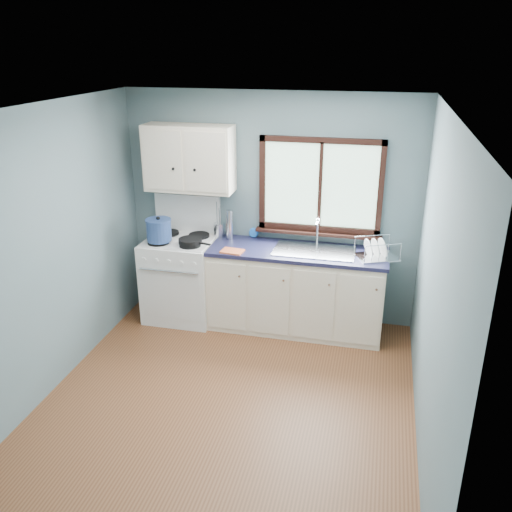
% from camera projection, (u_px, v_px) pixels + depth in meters
% --- Properties ---
extents(floor, '(3.20, 3.60, 0.02)m').
position_uv_depth(floor, '(227.00, 405.00, 4.74)').
color(floor, brown).
rests_on(floor, ground).
extents(ceiling, '(3.20, 3.60, 0.02)m').
position_uv_depth(ceiling, '(220.00, 109.00, 3.81)').
color(ceiling, white).
rests_on(ceiling, wall_back).
extents(wall_back, '(3.20, 0.02, 2.50)m').
position_uv_depth(wall_back, '(271.00, 209.00, 5.92)').
color(wall_back, slate).
rests_on(wall_back, ground).
extents(wall_front, '(3.20, 0.02, 2.50)m').
position_uv_depth(wall_front, '(118.00, 416.00, 2.64)').
color(wall_front, slate).
rests_on(wall_front, ground).
extents(wall_left, '(0.02, 3.60, 2.50)m').
position_uv_depth(wall_left, '(43.00, 256.00, 4.62)').
color(wall_left, slate).
rests_on(wall_left, ground).
extents(wall_right, '(0.02, 3.60, 2.50)m').
position_uv_depth(wall_right, '(436.00, 293.00, 3.93)').
color(wall_right, slate).
rests_on(wall_right, ground).
extents(gas_range, '(0.76, 0.69, 1.36)m').
position_uv_depth(gas_range, '(181.00, 276.00, 6.09)').
color(gas_range, white).
rests_on(gas_range, floor).
extents(base_cabinets, '(1.85, 0.60, 0.88)m').
position_uv_depth(base_cabinets, '(296.00, 294.00, 5.86)').
color(base_cabinets, '#F4E4C8').
rests_on(base_cabinets, floor).
extents(countertop, '(1.89, 0.64, 0.04)m').
position_uv_depth(countertop, '(297.00, 252.00, 5.68)').
color(countertop, black).
rests_on(countertop, base_cabinets).
extents(sink, '(0.84, 0.46, 0.44)m').
position_uv_depth(sink, '(314.00, 257.00, 5.66)').
color(sink, silver).
rests_on(sink, countertop).
extents(window, '(1.36, 0.10, 1.03)m').
position_uv_depth(window, '(320.00, 193.00, 5.68)').
color(window, '#9EC6A8').
rests_on(window, wall_back).
extents(upper_cabinets, '(0.95, 0.35, 0.70)m').
position_uv_depth(upper_cabinets, '(189.00, 158.00, 5.73)').
color(upper_cabinets, '#F4E4C8').
rests_on(upper_cabinets, wall_back).
extents(skillet, '(0.40, 0.30, 0.05)m').
position_uv_depth(skillet, '(190.00, 241.00, 5.73)').
color(skillet, black).
rests_on(skillet, gas_range).
extents(stockpot, '(0.35, 0.35, 0.27)m').
position_uv_depth(stockpot, '(159.00, 230.00, 5.78)').
color(stockpot, navy).
rests_on(stockpot, gas_range).
extents(utensil_crock, '(0.17, 0.17, 0.40)m').
position_uv_depth(utensil_crock, '(219.00, 230.00, 6.02)').
color(utensil_crock, silver).
rests_on(utensil_crock, countertop).
extents(thermos, '(0.08, 0.08, 0.33)m').
position_uv_depth(thermos, '(230.00, 225.00, 5.92)').
color(thermos, silver).
rests_on(thermos, countertop).
extents(soap_bottle, '(0.12, 0.12, 0.27)m').
position_uv_depth(soap_bottle, '(254.00, 226.00, 5.96)').
color(soap_bottle, blue).
rests_on(soap_bottle, countertop).
extents(dish_towel, '(0.24, 0.19, 0.02)m').
position_uv_depth(dish_towel, '(232.00, 251.00, 5.61)').
color(dish_towel, '#D66035').
rests_on(dish_towel, countertop).
extents(dish_rack, '(0.48, 0.43, 0.20)m').
position_uv_depth(dish_rack, '(376.00, 253.00, 5.45)').
color(dish_rack, silver).
rests_on(dish_rack, countertop).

